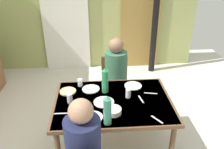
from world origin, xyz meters
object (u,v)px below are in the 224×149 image
at_px(chair_far_diner, 115,83).
at_px(person_near_diner, 83,143).
at_px(water_bottle_green_near, 107,111).
at_px(dining_table, 113,106).
at_px(water_bottle_green_far, 105,81).
at_px(person_far_diner, 116,69).
at_px(serving_bowl_center, 113,111).

bearing_deg(chair_far_diner, person_near_diner, 75.35).
bearing_deg(water_bottle_green_near, chair_far_diner, 81.69).
bearing_deg(dining_table, water_bottle_green_far, 111.52).
xyz_separation_m(chair_far_diner, person_far_diner, (0.00, -0.14, 0.28)).
distance_m(chair_far_diner, serving_bowl_center, 1.10).
distance_m(chair_far_diner, person_far_diner, 0.31).
relative_size(dining_table, chair_far_diner, 1.50).
height_order(dining_table, chair_far_diner, chair_far_diner).
bearing_deg(serving_bowl_center, chair_far_diner, 83.99).
bearing_deg(water_bottle_green_near, serving_bowl_center, 66.94).
bearing_deg(water_bottle_green_far, person_far_diner, 71.00).
relative_size(person_near_diner, water_bottle_green_far, 2.47).
bearing_deg(water_bottle_green_far, dining_table, -68.48).
distance_m(dining_table, chair_far_diner, 0.85).
xyz_separation_m(dining_table, water_bottle_green_near, (-0.08, -0.38, 0.22)).
xyz_separation_m(dining_table, person_near_diner, (-0.30, -0.69, 0.12)).
height_order(dining_table, person_far_diner, person_far_diner).
bearing_deg(person_far_diner, serving_bowl_center, 83.11).
bearing_deg(dining_table, person_near_diner, -113.65).
xyz_separation_m(person_near_diner, person_far_diner, (0.40, 1.38, 0.00)).
distance_m(chair_far_diner, water_bottle_green_far, 0.76).
height_order(person_near_diner, water_bottle_green_near, person_near_diner).
bearing_deg(water_bottle_green_near, dining_table, 77.84).
bearing_deg(person_near_diner, serving_bowl_center, 58.27).
distance_m(person_near_diner, serving_bowl_center, 0.54).
xyz_separation_m(water_bottle_green_far, serving_bowl_center, (0.06, -0.42, -0.12)).
height_order(dining_table, water_bottle_green_near, water_bottle_green_near).
bearing_deg(dining_table, chair_far_diner, 83.50).
height_order(chair_far_diner, water_bottle_green_near, water_bottle_green_near).
xyz_separation_m(dining_table, person_far_diner, (0.09, 0.69, 0.12)).
bearing_deg(person_near_diner, chair_far_diner, 75.35).
relative_size(dining_table, serving_bowl_center, 7.65).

